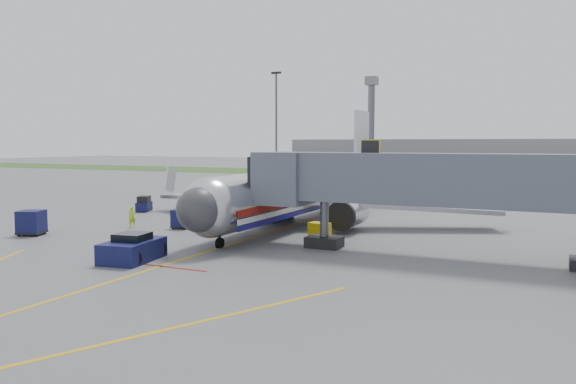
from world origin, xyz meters
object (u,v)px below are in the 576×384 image
at_px(belt_loader, 277,214).
at_px(baggage_tug, 144,204).
at_px(ramp_worker, 132,217).
at_px(airliner, 303,191).
at_px(pushback_tug, 133,249).

bearing_deg(belt_loader, baggage_tug, -179.87).
bearing_deg(ramp_worker, belt_loader, -9.17).
relative_size(belt_loader, ramp_worker, 2.67).
height_order(airliner, pushback_tug, airliner).
bearing_deg(pushback_tug, baggage_tug, 128.26).
distance_m(pushback_tug, baggage_tug, 23.86).
distance_m(baggage_tug, belt_loader, 14.64).
relative_size(pushback_tug, baggage_tug, 1.71).
relative_size(airliner, ramp_worker, 21.67).
height_order(pushback_tug, ramp_worker, ramp_worker).
xyz_separation_m(belt_loader, ramp_worker, (-8.52, -8.79, 0.30)).
distance_m(airliner, ramp_worker, 14.20).
distance_m(belt_loader, ramp_worker, 12.24).
distance_m(airliner, pushback_tug, 19.00).
bearing_deg(belt_loader, airliner, -0.44).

